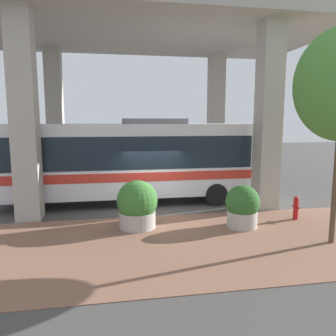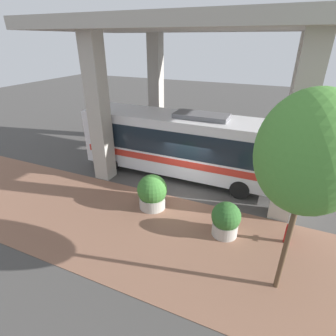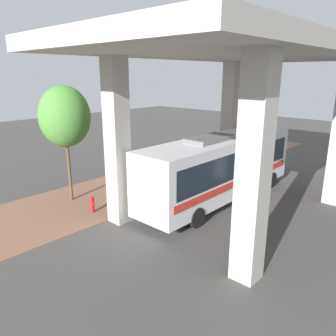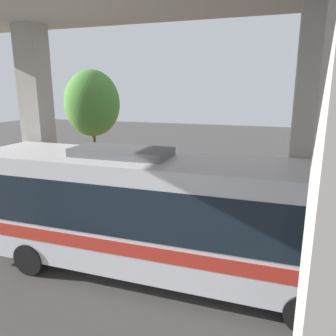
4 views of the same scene
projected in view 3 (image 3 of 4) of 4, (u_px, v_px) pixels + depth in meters
ground_plane at (177, 193)px, 20.07m from camera, size 80.00×80.00×0.00m
sidewalk_strip at (143, 182)px, 22.02m from camera, size 6.00×40.00×0.02m
overpass at (242, 69)px, 15.46m from camera, size 9.40×17.66×8.40m
bus at (220, 165)px, 18.48m from camera, size 2.77×11.55×3.86m
fire_hydrant at (92, 204)px, 17.13m from camera, size 0.39×0.19×0.92m
planter_front at (121, 186)px, 19.06m from camera, size 1.20×1.20×1.53m
planter_middle at (171, 173)px, 21.26m from camera, size 1.43×1.43×1.71m
street_tree_near at (65, 117)px, 17.65m from camera, size 2.76×2.76×6.47m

